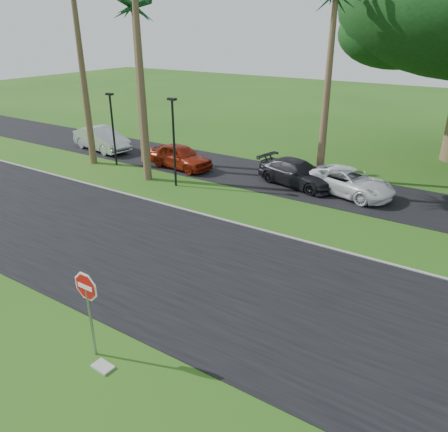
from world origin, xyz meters
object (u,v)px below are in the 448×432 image
car_dark (297,173)px  car_silver (102,139)px  stop_sign_near (88,298)px  car_minivan (348,182)px  car_red (180,157)px

car_dark → car_silver: bearing=105.8°
stop_sign_near → car_minivan: (1.71, 15.24, -1.12)m
stop_sign_near → car_silver: 21.06m
car_red → car_dark: 7.27m
car_silver → car_dark: (14.28, 0.67, -0.11)m
car_red → car_dark: car_red is taller
car_silver → car_dark: 14.29m
stop_sign_near → car_red: stop_sign_near is taller
car_dark → car_minivan: (2.74, 0.14, -0.01)m
stop_sign_near → car_dark: stop_sign_near is taller
car_silver → car_dark: size_ratio=1.02×
car_red → car_minivan: size_ratio=0.89×
car_silver → car_dark: car_silver is taller
car_dark → car_red: bearing=110.7°
car_red → car_dark: (7.20, 0.96, -0.04)m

